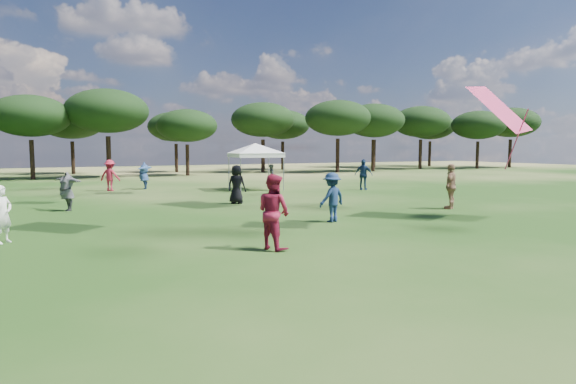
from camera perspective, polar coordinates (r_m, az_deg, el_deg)
name	(u,v)px	position (r m, az deg, el deg)	size (l,w,h in m)	color
tree_line	(93,116)	(47.35, -22.11, 8.33)	(108.78, 17.63, 7.77)	black
tent_right	(255,145)	(29.55, -3.89, 5.54)	(5.73, 5.73, 3.15)	gray
festival_crowd	(144,186)	(22.54, -16.75, 0.71)	(27.65, 21.41, 1.93)	#856448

